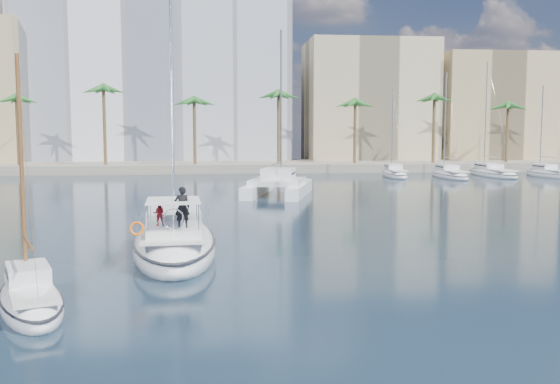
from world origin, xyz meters
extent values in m
plane|color=black|center=(0.00, 0.00, 0.00)|extent=(160.00, 160.00, 0.00)
cube|color=gray|center=(0.00, 61.00, 0.60)|extent=(120.00, 14.00, 1.20)
cube|color=white|center=(-12.00, 73.00, 14.00)|extent=(42.00, 16.00, 28.00)
cube|color=tan|center=(22.00, 70.00, 10.00)|extent=(20.00, 14.00, 20.00)
cube|color=tan|center=(42.00, 68.00, 9.00)|extent=(18.00, 12.00, 18.00)
cylinder|color=brown|center=(0.00, 57.00, 5.25)|extent=(0.44, 0.44, 10.50)
sphere|color=#266424|center=(0.00, 57.00, 10.50)|extent=(3.60, 3.60, 3.60)
cylinder|color=brown|center=(34.00, 57.00, 5.25)|extent=(0.44, 0.44, 10.50)
sphere|color=#266424|center=(34.00, 57.00, 10.50)|extent=(3.60, 3.60, 3.60)
ellipsoid|color=white|center=(-4.76, 1.07, 0.39)|extent=(4.87, 12.99, 2.65)
ellipsoid|color=black|center=(-4.76, 1.07, 0.77)|extent=(4.91, 13.11, 0.18)
cube|color=silver|center=(-4.75, 0.82, 1.39)|extent=(3.49, 9.73, 0.12)
cube|color=silver|center=(-4.84, 2.29, 1.75)|extent=(2.99, 4.34, 0.60)
cube|color=black|center=(-4.84, 2.29, 1.77)|extent=(2.98, 3.85, 0.14)
cylinder|color=#B7BABF|center=(-4.94, 3.76, 9.82)|extent=(0.15, 0.15, 16.72)
cylinder|color=#B7BABF|center=(-4.77, 1.19, 2.95)|extent=(0.44, 5.15, 0.11)
cube|color=silver|center=(-4.59, -1.63, 1.63)|extent=(2.62, 3.34, 0.36)
cube|color=silver|center=(-4.58, -1.75, 3.00)|extent=(2.62, 3.34, 0.04)
torus|color=silver|center=(-4.51, -2.85, 2.30)|extent=(0.96, 0.12, 0.96)
torus|color=orange|center=(-6.04, -3.44, 2.00)|extent=(0.64, 0.24, 0.64)
imported|color=black|center=(-4.16, -2.20, 2.75)|extent=(0.73, 0.53, 1.87)
imported|color=#A41922|center=(-5.27, -1.43, 2.37)|extent=(0.57, 0.46, 1.11)
ellipsoid|color=white|center=(-9.10, -8.40, 0.23)|extent=(4.27, 6.84, 1.54)
ellipsoid|color=black|center=(-9.10, -8.40, 0.44)|extent=(4.31, 6.90, 0.18)
cube|color=silver|center=(-9.06, -8.52, 0.81)|extent=(3.13, 5.10, 0.12)
cube|color=silver|center=(-9.33, -7.82, 1.17)|extent=(2.06, 2.49, 0.60)
cube|color=black|center=(-9.33, -7.82, 1.19)|extent=(1.99, 2.26, 0.14)
cylinder|color=brown|center=(-9.60, -7.11, 4.91)|extent=(0.15, 0.15, 8.08)
cylinder|color=brown|center=(-9.13, -8.35, 2.37)|extent=(1.05, 2.50, 0.11)
cube|color=white|center=(1.20, 27.94, 0.55)|extent=(3.87, 10.39, 1.10)
cube|color=white|center=(5.08, 26.90, 0.55)|extent=(3.87, 10.39, 1.10)
cube|color=silver|center=(3.00, 26.92, 1.30)|extent=(5.95, 6.74, 0.50)
cube|color=silver|center=(3.14, 27.42, 2.00)|extent=(3.59, 3.77, 1.00)
cube|color=black|center=(3.14, 27.42, 2.05)|extent=(3.50, 3.37, 0.18)
cylinder|color=#B7BABF|center=(3.55, 28.93, 8.46)|extent=(0.18, 0.18, 13.92)
ellipsoid|color=silver|center=(-5.42, 4.33, 0.30)|extent=(0.23, 0.44, 0.21)
sphere|color=silver|center=(-5.42, 4.54, 0.32)|extent=(0.12, 0.12, 0.12)
cube|color=gray|center=(-5.73, 4.33, 0.33)|extent=(0.51, 0.18, 0.12)
cube|color=gray|center=(-5.10, 4.33, 0.33)|extent=(0.51, 0.18, 0.12)
camera|label=1|loc=(-2.58, -30.41, 6.36)|focal=40.00mm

